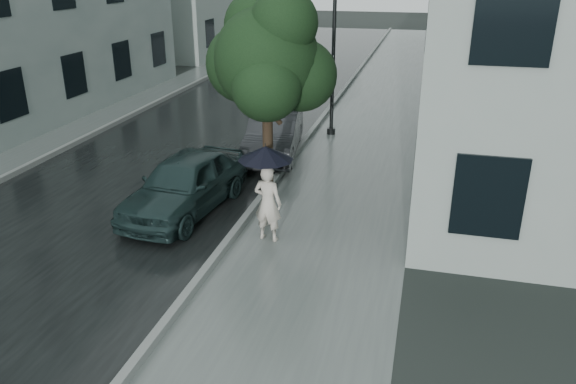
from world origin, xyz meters
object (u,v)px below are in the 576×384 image
(car_near, at_px, (185,184))
(lamp_post, at_px, (329,47))
(car_far, at_px, (274,134))
(street_tree, at_px, (268,58))
(pedestrian, at_px, (268,203))

(car_near, bearing_deg, lamp_post, 80.69)
(lamp_post, distance_m, car_far, 3.64)
(street_tree, bearing_deg, car_near, -141.53)
(lamp_post, xyz_separation_m, car_near, (-1.99, -7.07, -2.18))
(pedestrian, distance_m, street_tree, 3.44)
(pedestrian, relative_size, lamp_post, 0.32)
(street_tree, xyz_separation_m, car_far, (-0.75, 3.10, -2.73))
(street_tree, bearing_deg, lamp_post, 86.44)
(street_tree, height_order, car_far, street_tree)
(lamp_post, height_order, car_far, lamp_post)
(street_tree, height_order, car_near, street_tree)
(street_tree, xyz_separation_m, lamp_post, (0.36, 5.77, -0.52))
(lamp_post, bearing_deg, pedestrian, -70.17)
(car_far, bearing_deg, street_tree, -84.17)
(street_tree, distance_m, car_far, 4.20)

